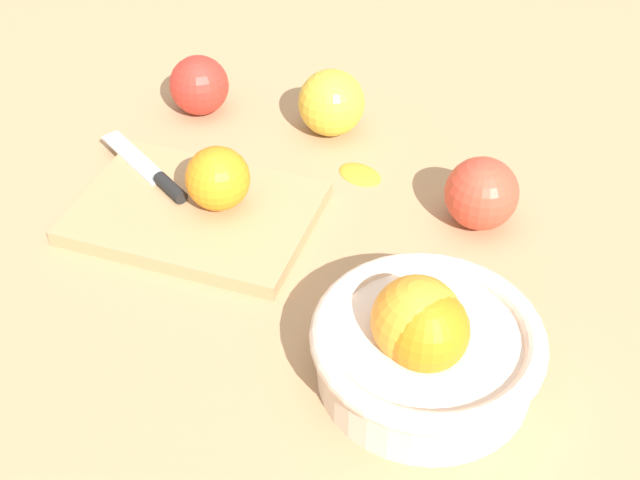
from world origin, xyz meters
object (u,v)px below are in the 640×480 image
object	(u,v)px
bowl	(425,344)
apple_front_right	(199,85)
apple_front_left	(482,193)
cutting_board	(195,213)
apple_front_center	(331,103)
orange_on_board	(218,178)
knife	(154,174)

from	to	relation	value
bowl	apple_front_right	xyz separation A→B (m)	(0.31, -0.35, -0.01)
apple_front_left	apple_front_right	world-z (taller)	apple_front_left
cutting_board	apple_front_center	xyz separation A→B (m)	(-0.10, -0.19, 0.03)
cutting_board	apple_front_left	bearing A→B (deg)	-168.41
apple_front_center	apple_front_left	bearing A→B (deg)	144.30
bowl	cutting_board	xyz separation A→B (m)	(0.25, -0.15, -0.03)
bowl	apple_front_center	world-z (taller)	bowl
apple_front_center	apple_front_left	size ratio (longest dim) A/B	1.03
apple_front_right	apple_front_left	bearing A→B (deg)	158.01
cutting_board	orange_on_board	bearing A→B (deg)	-157.62
orange_on_board	apple_front_center	distance (m)	0.19
bowl	apple_front_left	size ratio (longest dim) A/B	2.59
bowl	knife	size ratio (longest dim) A/B	1.45
cutting_board	apple_front_center	world-z (taller)	apple_front_center
knife	apple_front_right	world-z (taller)	apple_front_right
cutting_board	apple_front_center	bearing A→B (deg)	-118.65
knife	bowl	bearing A→B (deg)	148.02
bowl	apple_front_left	xyz separation A→B (m)	(-0.03, -0.21, -0.00)
bowl	cutting_board	bearing A→B (deg)	-31.69
apple_front_center	apple_front_right	xyz separation A→B (m)	(0.16, -0.01, -0.00)
cutting_board	knife	bearing A→B (deg)	-33.23
orange_on_board	bowl	bearing A→B (deg)	144.01
knife	apple_front_right	xyz separation A→B (m)	(0.00, -0.16, 0.01)
orange_on_board	cutting_board	bearing A→B (deg)	22.38
bowl	knife	bearing A→B (deg)	-31.98
cutting_board	apple_front_left	distance (m)	0.29
orange_on_board	apple_front_right	world-z (taller)	orange_on_board
orange_on_board	apple_front_center	world-z (taller)	orange_on_board
cutting_board	apple_front_right	xyz separation A→B (m)	(0.06, -0.19, 0.03)
bowl	apple_front_right	world-z (taller)	bowl
bowl	apple_front_right	distance (m)	0.47
orange_on_board	knife	world-z (taller)	orange_on_board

